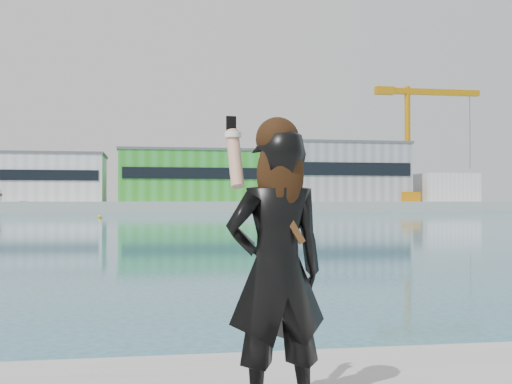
# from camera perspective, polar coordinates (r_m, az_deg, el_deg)

# --- Properties ---
(far_quay) EXTENTS (320.00, 40.00, 2.00)m
(far_quay) POSITION_cam_1_polar(r_m,az_deg,el_deg) (134.19, -9.00, -1.27)
(far_quay) COLOR #9E9E99
(far_quay) RESTS_ON ground
(warehouse_white) EXTENTS (24.48, 15.35, 9.50)m
(warehouse_white) POSITION_cam_1_polar(r_m,az_deg,el_deg) (133.82, -18.45, 1.23)
(warehouse_white) COLOR silver
(warehouse_white) RESTS_ON far_quay
(warehouse_green) EXTENTS (30.60, 16.36, 10.50)m
(warehouse_green) POSITION_cam_1_polar(r_m,az_deg,el_deg) (132.60, -5.53, 1.42)
(warehouse_green) COLOR green
(warehouse_green) RESTS_ON far_quay
(warehouse_grey_right) EXTENTS (25.50, 15.35, 12.50)m
(warehouse_grey_right) POSITION_cam_1_polar(r_m,az_deg,el_deg) (138.65, 7.79, 1.74)
(warehouse_grey_right) COLOR gray
(warehouse_grey_right) RESTS_ON far_quay
(ancillary_shed) EXTENTS (12.00, 10.00, 6.00)m
(ancillary_shed) POSITION_cam_1_polar(r_m,az_deg,el_deg) (144.85, 16.36, 0.37)
(ancillary_shed) COLOR silver
(ancillary_shed) RESTS_ON far_quay
(dock_crane) EXTENTS (23.00, 4.00, 24.00)m
(dock_crane) POSITION_cam_1_polar(r_m,az_deg,el_deg) (138.13, 13.78, 4.60)
(dock_crane) COLOR orange
(dock_crane) RESTS_ON far_quay
(flagpole_right) EXTENTS (1.28, 0.16, 8.00)m
(flagpole_right) POSITION_cam_1_polar(r_m,az_deg,el_deg) (127.45, 1.03, 1.19)
(flagpole_right) COLOR silver
(flagpole_right) RESTS_ON far_quay
(buoy_near) EXTENTS (0.50, 0.50, 0.50)m
(buoy_near) POSITION_cam_1_polar(r_m,az_deg,el_deg) (86.68, 2.85, -2.18)
(buoy_near) COLOR #DEB50B
(buoy_near) RESTS_ON ground
(buoy_extra) EXTENTS (0.50, 0.50, 0.50)m
(buoy_extra) POSITION_cam_1_polar(r_m,az_deg,el_deg) (80.51, -13.69, -2.26)
(buoy_extra) COLOR #DEB50B
(buoy_extra) RESTS_ON ground
(woman) EXTENTS (0.65, 0.48, 1.73)m
(woman) POSITION_cam_1_polar(r_m,az_deg,el_deg) (3.72, 1.81, -6.26)
(woman) COLOR black
(woman) RESTS_ON near_quay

